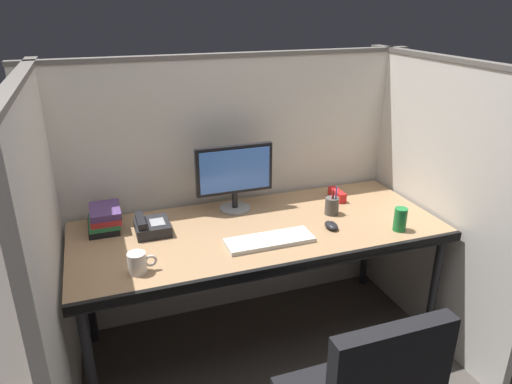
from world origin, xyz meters
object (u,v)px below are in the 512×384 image
(computer_mouse, at_px, (331,225))
(book_stack, at_px, (104,219))
(desk, at_px, (260,237))
(pen_cup, at_px, (332,206))
(red_stapler, at_px, (337,195))
(monitor_center, at_px, (234,174))
(coffee_mug, at_px, (138,263))
(keyboard_main, at_px, (270,240))
(desk_phone, at_px, (151,226))
(soda_can, at_px, (400,219))

(computer_mouse, distance_m, book_stack, 1.17)
(book_stack, bearing_deg, desk, -19.26)
(pen_cup, bearing_deg, red_stapler, 53.83)
(monitor_center, xyz_separation_m, coffee_mug, (-0.59, -0.49, -0.17))
(keyboard_main, height_order, coffee_mug, coffee_mug)
(coffee_mug, relative_size, desk_phone, 0.66)
(red_stapler, xyz_separation_m, coffee_mug, (-1.20, -0.44, 0.02))
(desk, xyz_separation_m, monitor_center, (-0.05, 0.27, 0.27))
(keyboard_main, height_order, pen_cup, pen_cup)
(pen_cup, height_order, coffee_mug, pen_cup)
(desk, bearing_deg, computer_mouse, -19.42)
(monitor_center, height_order, soda_can, monitor_center)
(red_stapler, bearing_deg, desk, -159.11)
(pen_cup, bearing_deg, book_stack, 169.26)
(soda_can, relative_size, coffee_mug, 0.97)
(pen_cup, bearing_deg, desk, -174.99)
(monitor_center, distance_m, pen_cup, 0.56)
(monitor_center, relative_size, desk_phone, 2.26)
(coffee_mug, bearing_deg, computer_mouse, 5.82)
(computer_mouse, relative_size, desk_phone, 0.51)
(book_stack, xyz_separation_m, coffee_mug, (0.11, -0.49, -0.01))
(desk, height_order, computer_mouse, computer_mouse)
(red_stapler, distance_m, soda_can, 0.48)
(monitor_center, xyz_separation_m, pen_cup, (0.48, -0.23, -0.17))
(pen_cup, bearing_deg, computer_mouse, -118.30)
(soda_can, distance_m, desk_phone, 1.27)
(keyboard_main, bearing_deg, computer_mouse, 5.70)
(monitor_center, distance_m, coffee_mug, 0.79)
(soda_can, bearing_deg, keyboard_main, 171.75)
(pen_cup, xyz_separation_m, desk_phone, (-0.97, 0.11, -0.02))
(soda_can, bearing_deg, desk_phone, 161.63)
(desk_phone, bearing_deg, computer_mouse, -16.78)
(computer_mouse, distance_m, soda_can, 0.35)
(desk, height_order, red_stapler, red_stapler)
(book_stack, bearing_deg, keyboard_main, -29.44)
(monitor_center, height_order, computer_mouse, monitor_center)
(book_stack, bearing_deg, red_stapler, -2.10)
(pen_cup, height_order, desk_phone, pen_cup)
(computer_mouse, xyz_separation_m, soda_can, (0.32, -0.13, 0.04))
(pen_cup, bearing_deg, keyboard_main, -156.06)
(soda_can, bearing_deg, desk, 159.03)
(keyboard_main, bearing_deg, desk_phone, 150.26)
(computer_mouse, height_order, soda_can, soda_can)
(desk, relative_size, coffee_mug, 15.08)
(computer_mouse, bearing_deg, desk, 160.58)
(keyboard_main, distance_m, soda_can, 0.68)
(keyboard_main, height_order, red_stapler, red_stapler)
(monitor_center, xyz_separation_m, desk_phone, (-0.48, -0.13, -0.18))
(computer_mouse, xyz_separation_m, pen_cup, (0.09, 0.16, 0.03))
(book_stack, bearing_deg, monitor_center, 0.65)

